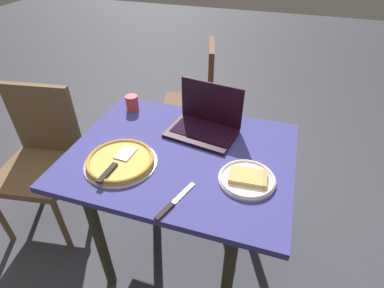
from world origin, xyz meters
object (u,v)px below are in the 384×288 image
at_px(drink_cup, 132,103).
at_px(pizza_plate, 247,178).
at_px(pizza_tray, 120,161).
at_px(table_knife, 172,204).
at_px(laptop, 205,123).
at_px(dining_table, 182,169).
at_px(chair_far, 42,153).
at_px(chair_near, 197,97).

bearing_deg(drink_cup, pizza_plate, 151.95).
height_order(pizza_tray, table_knife, pizza_tray).
bearing_deg(drink_cup, laptop, 169.61).
relative_size(dining_table, chair_far, 1.14).
height_order(dining_table, laptop, laptop).
relative_size(dining_table, table_knife, 4.59).
bearing_deg(pizza_tray, dining_table, -145.31).
bearing_deg(pizza_tray, table_knife, 152.57).
bearing_deg(pizza_tray, chair_near, -91.21).
xyz_separation_m(table_knife, chair_near, (0.28, -1.27, -0.24)).
distance_m(pizza_plate, chair_near, 1.21).
bearing_deg(pizza_tray, chair_far, -16.17).
height_order(dining_table, chair_near, chair_near).
bearing_deg(drink_cup, chair_far, 25.24).
relative_size(table_knife, drink_cup, 2.58).
height_order(chair_near, chair_far, chair_near).
bearing_deg(laptop, dining_table, 74.03).
bearing_deg(chair_near, laptop, 109.23).
relative_size(pizza_plate, drink_cup, 2.73).
bearing_deg(pizza_plate, chair_far, -6.31).
distance_m(table_knife, chair_near, 1.32).
bearing_deg(dining_table, chair_near, -77.85).
distance_m(laptop, table_knife, 0.52).
bearing_deg(drink_cup, chair_near, -105.23).
distance_m(chair_near, chair_far, 1.16).
distance_m(pizza_tray, drink_cup, 0.47).
relative_size(table_knife, chair_far, 0.25).
xyz_separation_m(drink_cup, chair_far, (0.52, 0.24, -0.30)).
distance_m(table_knife, chair_far, 1.07).
bearing_deg(table_knife, chair_far, -19.83).
bearing_deg(pizza_plate, table_knife, 40.63).
bearing_deg(chair_near, dining_table, 102.15).
distance_m(laptop, chair_far, 1.03).
bearing_deg(table_knife, pizza_plate, -139.37).
xyz_separation_m(laptop, chair_far, (0.97, 0.16, -0.31)).
distance_m(pizza_tray, chair_near, 1.14).
bearing_deg(chair_near, pizza_tray, 88.79).
height_order(pizza_plate, drink_cup, drink_cup).
distance_m(laptop, chair_near, 0.85).
xyz_separation_m(dining_table, drink_cup, (0.39, -0.28, 0.15)).
height_order(pizza_plate, table_knife, pizza_plate).
xyz_separation_m(pizza_plate, pizza_tray, (0.56, 0.06, 0.00)).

